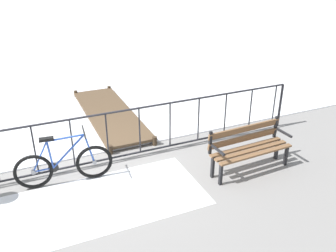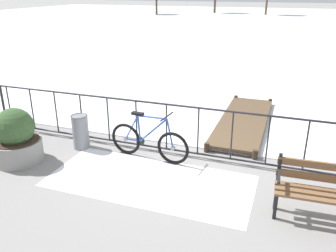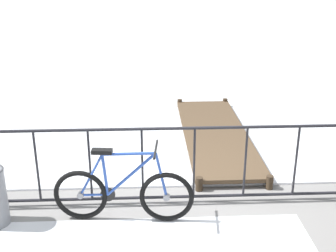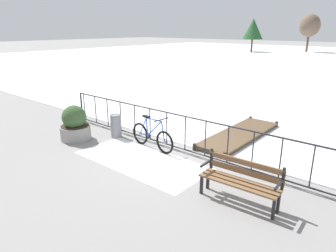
{
  "view_description": "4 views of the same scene",
  "coord_description": "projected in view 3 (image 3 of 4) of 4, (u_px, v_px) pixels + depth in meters",
  "views": [
    {
      "loc": [
        -1.12,
        -6.16,
        3.73
      ],
      "look_at": [
        1.44,
        -0.39,
        0.75
      ],
      "focal_mm": 38.79,
      "sensor_mm": 36.0,
      "label": 1
    },
    {
      "loc": [
        1.93,
        -6.19,
        3.21
      ],
      "look_at": [
        -0.25,
        -0.14,
        0.65
      ],
      "focal_mm": 37.52,
      "sensor_mm": 36.0,
      "label": 2
    },
    {
      "loc": [
        -0.25,
        -5.04,
        3.0
      ],
      "look_at": [
        0.01,
        0.34,
        0.95
      ],
      "focal_mm": 46.63,
      "sensor_mm": 36.0,
      "label": 3
    },
    {
      "loc": [
        5.06,
        -6.39,
        3.34
      ],
      "look_at": [
        -0.23,
        -0.06,
        0.67
      ],
      "focal_mm": 32.55,
      "sensor_mm": 36.0,
      "label": 4
    }
  ],
  "objects": [
    {
      "name": "ground_plane",
      "position": [
        168.0,
        202.0,
        5.78
      ],
      "size": [
        160.0,
        160.0,
        0.0
      ],
      "primitive_type": "plane",
      "color": "gray"
    },
    {
      "name": "frozen_pond",
      "position": [
        149.0,
        4.0,
        32.29
      ],
      "size": [
        80.0,
        56.0,
        0.03
      ],
      "primitive_type": "cube",
      "color": "white",
      "rests_on": "ground"
    },
    {
      "name": "railing_fence",
      "position": [
        168.0,
        164.0,
        5.58
      ],
      "size": [
        9.06,
        0.06,
        1.07
      ],
      "color": "#232328",
      "rests_on": "ground"
    },
    {
      "name": "bicycle_near_railing",
      "position": [
        123.0,
        193.0,
        5.26
      ],
      "size": [
        1.71,
        0.52,
        0.97
      ],
      "color": "black",
      "rests_on": "ground"
    },
    {
      "name": "wooden_dock",
      "position": [
        215.0,
        134.0,
        7.75
      ],
      "size": [
        1.1,
        3.72,
        0.2
      ],
      "color": "brown",
      "rests_on": "ground"
    }
  ]
}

